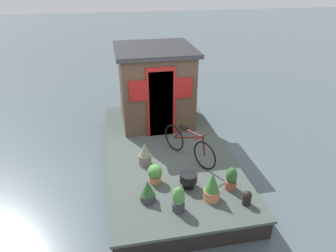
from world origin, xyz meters
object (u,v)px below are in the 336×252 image
at_px(mooring_bollard, 247,198).
at_px(potted_plant_sage, 148,191).
at_px(charcoal_grill, 188,178).
at_px(potted_plant_thyme, 179,200).
at_px(potted_plant_mint, 212,187).
at_px(potted_plant_fern, 231,179).
at_px(potted_plant_lavender, 155,173).
at_px(bicycle, 189,145).
at_px(potted_plant_ivy, 145,155).
at_px(houseboat_cabin, 155,85).

bearing_deg(mooring_bollard, potted_plant_sage, 75.75).
bearing_deg(mooring_bollard, charcoal_grill, 53.06).
height_order(potted_plant_sage, charcoal_grill, potted_plant_sage).
bearing_deg(potted_plant_thyme, potted_plant_mint, -75.35).
xyz_separation_m(potted_plant_fern, charcoal_grill, (0.21, 0.80, -0.03)).
bearing_deg(potted_plant_lavender, potted_plant_fern, -109.35).
xyz_separation_m(potted_plant_lavender, charcoal_grill, (-0.28, -0.62, 0.00)).
relative_size(potted_plant_sage, mooring_bollard, 1.54).
bearing_deg(potted_plant_lavender, potted_plant_mint, -126.68).
relative_size(potted_plant_mint, mooring_bollard, 2.01).
xyz_separation_m(potted_plant_fern, potted_plant_lavender, (0.50, 1.42, -0.03)).
xyz_separation_m(charcoal_grill, mooring_bollard, (-0.69, -0.92, -0.06)).
xyz_separation_m(bicycle, potted_plant_lavender, (-0.71, 0.87, -0.16)).
xyz_separation_m(bicycle, potted_plant_thyme, (-1.60, 0.59, -0.12)).
xyz_separation_m(bicycle, mooring_bollard, (-1.68, -0.67, -0.21)).
bearing_deg(potted_plant_thyme, potted_plant_ivy, 14.34).
xyz_separation_m(houseboat_cabin, potted_plant_mint, (-3.58, -0.49, -0.76)).
xyz_separation_m(potted_plant_lavender, mooring_bollard, (-0.98, -1.54, -0.06)).
distance_m(houseboat_cabin, potted_plant_mint, 3.70).
distance_m(potted_plant_mint, potted_plant_ivy, 1.74).
bearing_deg(potted_plant_thyme, mooring_bollard, -93.95).
relative_size(houseboat_cabin, potted_plant_fern, 4.23).
height_order(bicycle, potted_plant_mint, bicycle).
bearing_deg(bicycle, potted_plant_ivy, 92.53).
relative_size(houseboat_cabin, bicycle, 1.42).
distance_m(potted_plant_thyme, potted_plant_ivy, 1.60).
xyz_separation_m(bicycle, potted_plant_ivy, (-0.04, 0.99, -0.11)).
height_order(bicycle, potted_plant_ivy, bicycle).
distance_m(potted_plant_lavender, mooring_bollard, 1.83).
bearing_deg(charcoal_grill, bicycle, -14.41).
bearing_deg(charcoal_grill, potted_plant_mint, -141.83).
xyz_separation_m(houseboat_cabin, potted_plant_sage, (-3.40, 0.69, -0.83)).
bearing_deg(potted_plant_mint, charcoal_grill, 38.17).
relative_size(houseboat_cabin, potted_plant_sage, 4.68).
height_order(potted_plant_mint, potted_plant_ivy, potted_plant_mint).
distance_m(houseboat_cabin, bicycle, 2.30).
bearing_deg(potted_plant_thyme, potted_plant_lavender, 17.59).
bearing_deg(potted_plant_fern, mooring_bollard, -165.35).
height_order(potted_plant_ivy, potted_plant_sage, potted_plant_ivy).
height_order(potted_plant_ivy, mooring_bollard, potted_plant_ivy).
bearing_deg(mooring_bollard, potted_plant_thyme, 86.05).
relative_size(potted_plant_fern, potted_plant_mint, 0.85).
bearing_deg(bicycle, potted_plant_fern, -155.72).
relative_size(potted_plant_mint, potted_plant_ivy, 1.09).
distance_m(bicycle, potted_plant_mint, 1.43).
bearing_deg(houseboat_cabin, potted_plant_mint, -172.27).
xyz_separation_m(houseboat_cabin, mooring_bollard, (-3.85, -1.07, -0.89)).
bearing_deg(potted_plant_ivy, potted_plant_thyme, -165.66).
relative_size(bicycle, potted_plant_sage, 3.29).
xyz_separation_m(houseboat_cabin, potted_plant_fern, (-3.37, -0.95, -0.80)).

